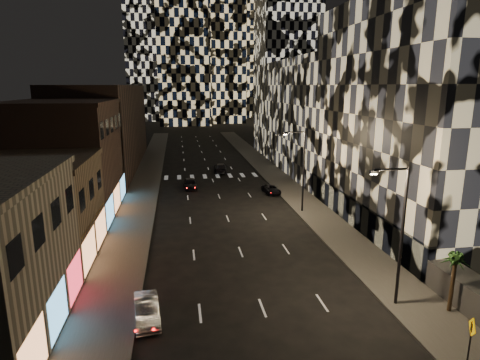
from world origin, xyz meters
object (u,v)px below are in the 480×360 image
object	(u,v)px
car_dark_oncoming	(221,168)
palm_tree	(455,263)
streetlight_far	(302,166)
car_dark_rightlane	(271,189)
ped_sign	(471,335)
car_silver_parked	(147,310)
streetlight_near	(399,227)
car_dark_midlane	(190,184)

from	to	relation	value
car_dark_oncoming	palm_tree	size ratio (longest dim) A/B	1.33
streetlight_far	palm_tree	distance (m)	21.64
car_dark_oncoming	streetlight_far	bearing A→B (deg)	110.56
streetlight_far	car_dark_rightlane	bearing A→B (deg)	99.15
car_dark_oncoming	palm_tree	xyz separation A→B (m)	(9.69, -43.87, 2.60)
ped_sign	car_silver_parked	bearing A→B (deg)	179.41
car_dark_rightlane	car_silver_parked	bearing A→B (deg)	-122.58
car_silver_parked	car_dark_oncoming	distance (m)	42.76
streetlight_near	streetlight_far	bearing A→B (deg)	90.00
car_silver_parked	car_dark_midlane	xyz separation A→B (m)	(3.70, 31.81, 0.06)
car_dark_midlane	ped_sign	world-z (taller)	ped_sign
streetlight_far	ped_sign	size ratio (longest dim) A/B	3.02
streetlight_near	palm_tree	xyz separation A→B (m)	(3.11, -1.32, -2.00)
streetlight_far	car_dark_midlane	bearing A→B (deg)	133.37
car_dark_rightlane	palm_tree	world-z (taller)	palm_tree
streetlight_far	car_dark_rightlane	size ratio (longest dim) A/B	2.30
car_silver_parked	ped_sign	world-z (taller)	ped_sign
car_silver_parked	car_dark_rightlane	xyz separation A→B (m)	(14.20, 27.66, -0.12)
car_dark_rightlane	ped_sign	xyz separation A→B (m)	(1.62, -34.93, 1.66)
streetlight_near	car_silver_parked	world-z (taller)	streetlight_near
car_silver_parked	streetlight_near	bearing A→B (deg)	-9.80
streetlight_far	palm_tree	xyz separation A→B (m)	(3.11, -21.32, -2.00)
car_dark_rightlane	palm_tree	distance (m)	30.19
streetlight_near	ped_sign	size ratio (longest dim) A/B	3.02
car_dark_oncoming	palm_tree	world-z (taller)	palm_tree
streetlight_near	car_silver_parked	size ratio (longest dim) A/B	2.24
car_dark_rightlane	ped_sign	bearing A→B (deg)	-92.76
car_silver_parked	streetlight_far	bearing A→B (deg)	44.01
streetlight_near	ped_sign	distance (m)	7.25
streetlight_far	car_silver_parked	world-z (taller)	streetlight_far
car_dark_oncoming	ped_sign	distance (m)	49.57
ped_sign	streetlight_far	bearing A→B (deg)	114.65
car_dark_midlane	palm_tree	bearing A→B (deg)	-67.92
car_dark_midlane	car_dark_rightlane	world-z (taller)	car_dark_midlane
streetlight_near	car_dark_oncoming	size ratio (longest dim) A/B	1.75
streetlight_near	ped_sign	xyz separation A→B (m)	(0.26, -6.53, -3.15)
streetlight_near	palm_tree	bearing A→B (deg)	-23.02
car_dark_midlane	car_dark_oncoming	size ratio (longest dim) A/B	0.82
car_silver_parked	car_dark_oncoming	bearing A→B (deg)	70.82
car_dark_oncoming	ped_sign	size ratio (longest dim) A/B	1.73
car_silver_parked	car_dark_midlane	bearing A→B (deg)	76.31
streetlight_far	car_dark_midlane	world-z (taller)	streetlight_far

